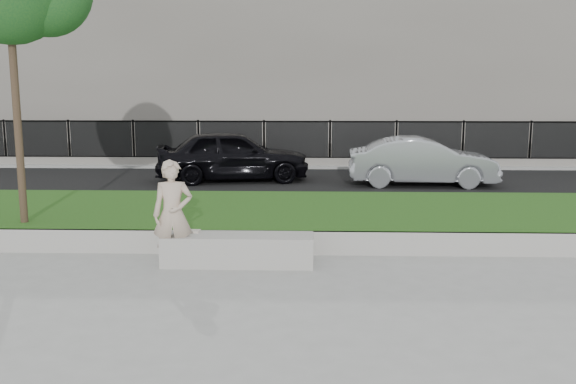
{
  "coord_description": "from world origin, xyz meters",
  "views": [
    {
      "loc": [
        0.91,
        -9.35,
        2.84
      ],
      "look_at": [
        0.56,
        1.2,
        1.03
      ],
      "focal_mm": 40.0,
      "sensor_mm": 36.0,
      "label": 1
    }
  ],
  "objects_px": {
    "man": "(173,214)",
    "book": "(192,231)",
    "stone_bench": "(238,250)",
    "car_dark": "(233,155)",
    "car_silver": "(422,161)"
  },
  "relations": [
    {
      "from": "man",
      "to": "car_dark",
      "type": "xyz_separation_m",
      "value": [
        -0.1,
        8.65,
        -0.06
      ]
    },
    {
      "from": "man",
      "to": "book",
      "type": "relative_size",
      "value": 6.74
    },
    {
      "from": "man",
      "to": "car_dark",
      "type": "height_order",
      "value": "man"
    },
    {
      "from": "book",
      "to": "man",
      "type": "bearing_deg",
      "value": -122.45
    },
    {
      "from": "car_dark",
      "to": "car_silver",
      "type": "height_order",
      "value": "car_dark"
    },
    {
      "from": "car_dark",
      "to": "man",
      "type": "bearing_deg",
      "value": 171.02
    },
    {
      "from": "man",
      "to": "stone_bench",
      "type": "bearing_deg",
      "value": -1.69
    },
    {
      "from": "man",
      "to": "car_silver",
      "type": "bearing_deg",
      "value": 46.61
    },
    {
      "from": "stone_bench",
      "to": "car_dark",
      "type": "distance_m",
      "value": 8.58
    },
    {
      "from": "book",
      "to": "car_silver",
      "type": "height_order",
      "value": "car_silver"
    },
    {
      "from": "stone_bench",
      "to": "book",
      "type": "bearing_deg",
      "value": 167.6
    },
    {
      "from": "man",
      "to": "car_dark",
      "type": "bearing_deg",
      "value": 80.25
    },
    {
      "from": "book",
      "to": "car_dark",
      "type": "distance_m",
      "value": 8.35
    },
    {
      "from": "stone_bench",
      "to": "car_dark",
      "type": "bearing_deg",
      "value": 97.22
    },
    {
      "from": "book",
      "to": "car_dark",
      "type": "height_order",
      "value": "car_dark"
    }
  ]
}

